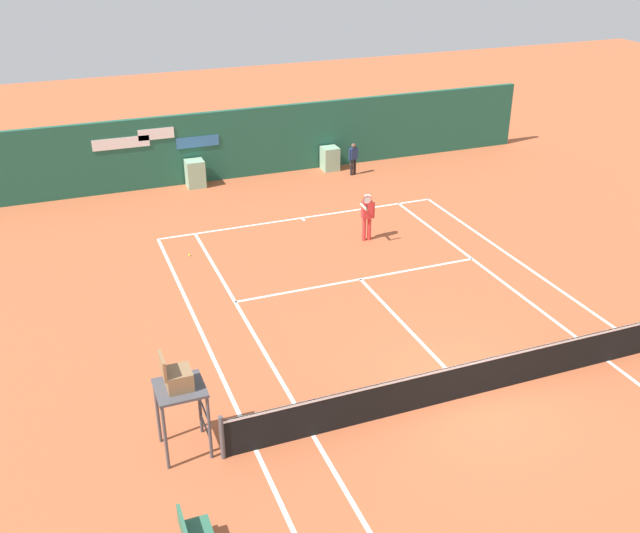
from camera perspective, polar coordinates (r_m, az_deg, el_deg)
name	(u,v)px	position (r m, az deg, el deg)	size (l,w,h in m)	color
ground_plane	(459,382)	(18.18, 10.79, -8.85)	(80.00, 80.00, 0.01)	#B25633
tennis_net	(473,377)	(17.51, 11.91, -8.47)	(12.10, 0.10, 1.07)	#4C4C51
sponsor_back_wall	(258,143)	(31.27, -4.84, 9.61)	(25.00, 1.02, 2.89)	#1E5642
umpire_chair	(179,387)	(15.21, -10.98, -9.20)	(1.00, 1.00, 2.41)	#47474C
player_on_baseline	(367,214)	(24.83, 3.71, 4.15)	(0.69, 0.68, 1.86)	red
ball_kid_centre_post	(353,157)	(31.32, 2.63, 8.57)	(0.46, 0.23, 1.39)	black
tennis_ball_near_service_line	(189,255)	(24.39, -10.18, 0.89)	(0.07, 0.07, 0.07)	#CCE033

